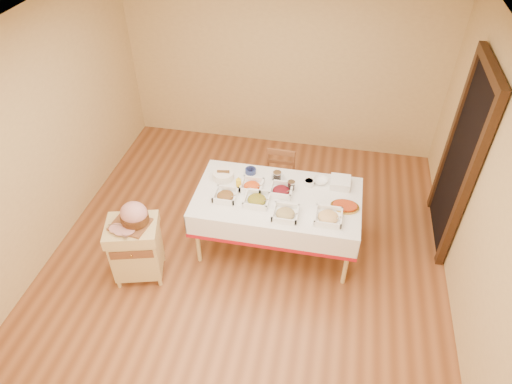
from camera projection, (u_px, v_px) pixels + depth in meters
room_shell at (244, 170)px, 4.46m from camera, size 5.00×5.00×5.00m
doorway at (461, 159)px, 4.93m from camera, size 0.09×1.10×2.20m
dining_table at (277, 207)px, 5.10m from camera, size 1.82×1.02×0.76m
butcher_cart at (136, 247)px, 4.87m from camera, size 0.63×0.57×0.75m
dining_chair at (278, 182)px, 5.70m from camera, size 0.39×0.37×0.84m
ham_on_board at (133, 216)px, 4.60m from camera, size 0.40×0.38×0.26m
serving_dish_a at (225, 196)px, 4.95m from camera, size 0.25×0.25×0.11m
serving_dish_b at (257, 200)px, 4.89m from camera, size 0.27×0.27×0.11m
serving_dish_c at (285, 214)px, 4.73m from camera, size 0.26×0.26×0.11m
serving_dish_d at (328, 217)px, 4.69m from camera, size 0.28×0.28×0.11m
serving_dish_e at (252, 186)px, 5.07m from camera, size 0.25×0.24×0.12m
serving_dish_f at (281, 190)px, 5.01m from camera, size 0.26×0.25×0.12m
small_bowl_left at (225, 172)px, 5.27m from camera, size 0.12×0.12×0.06m
small_bowl_mid at (251, 171)px, 5.29m from camera, size 0.13×0.13×0.05m
small_bowl_right at (309, 182)px, 5.12m from camera, size 0.12×0.12×0.06m
bowl_white_imported at (278, 178)px, 5.20m from camera, size 0.20×0.20×0.04m
bowl_small_imported at (321, 181)px, 5.16m from camera, size 0.17×0.17×0.05m
preserve_jar_left at (277, 177)px, 5.16m from camera, size 0.10×0.10×0.12m
preserve_jar_right at (291, 186)px, 5.05m from camera, size 0.08×0.08×0.11m
mustard_bottle at (239, 184)px, 5.02m from camera, size 0.06×0.06×0.18m
bread_basket at (223, 175)px, 5.20m from camera, size 0.24×0.24×0.10m
plate_stack at (340, 183)px, 5.10m from camera, size 0.22×0.22×0.09m
brass_platter at (345, 206)px, 4.84m from camera, size 0.30×0.22×0.04m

